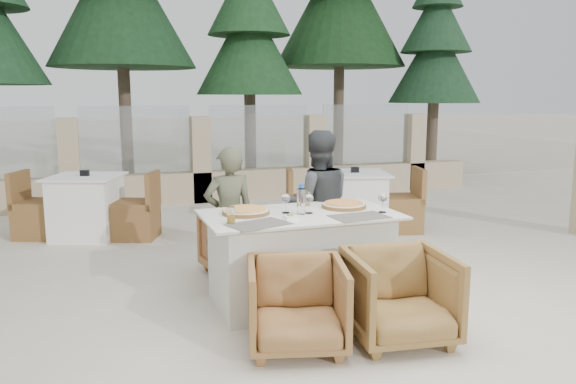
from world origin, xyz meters
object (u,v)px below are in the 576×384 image
object	(u,v)px
armchair_near_right	(400,296)
diner_left	(229,216)
wine_glass_centre	(286,202)
beer_glass_right	(307,198)
water_bottle	(301,199)
olive_dish	(291,217)
dining_table	(300,258)
bg_table_a	(87,207)
diner_right	(317,205)
pizza_left	(246,211)
wine_glass_corner	(382,202)
pizza_right	(344,205)
wine_glass_near	(309,202)
beer_glass_left	(231,215)
bg_table_b	(354,202)
armchair_far_left	(240,243)
armchair_far_right	(318,238)
armchair_near_left	(297,305)

from	to	relation	value
armchair_near_right	diner_left	bearing A→B (deg)	125.42
wine_glass_centre	beer_glass_right	world-z (taller)	wine_glass_centre
water_bottle	beer_glass_right	size ratio (longest dim) A/B	1.97
wine_glass_centre	olive_dish	xyz separation A→B (m)	(-0.04, -0.24, -0.07)
dining_table	olive_dish	bearing A→B (deg)	-127.28
diner_left	bg_table_a	distance (m)	2.59
armchair_near_right	diner_right	xyz separation A→B (m)	(-0.01, 1.54, 0.38)
water_bottle	wine_glass_centre	bearing A→B (deg)	145.84
dining_table	pizza_left	world-z (taller)	pizza_left
wine_glass_centre	diner_right	size ratio (longest dim) A/B	0.13
dining_table	water_bottle	size ratio (longest dim) A/B	6.43
dining_table	diner_left	size ratio (longest dim) A/B	1.25
water_bottle	beer_glass_right	xyz separation A→B (m)	(0.17, 0.32, -0.06)
wine_glass_corner	bg_table_a	bearing A→B (deg)	127.18
olive_dish	bg_table_a	xyz separation A→B (m)	(-1.55, 3.12, -0.41)
pizza_right	diner_right	bearing A→B (deg)	94.92
wine_glass_corner	wine_glass_near	bearing A→B (deg)	163.98
dining_table	beer_glass_left	world-z (taller)	beer_glass_left
diner_right	bg_table_b	size ratio (longest dim) A/B	0.86
diner_right	water_bottle	bearing A→B (deg)	69.47
wine_glass_near	armchair_near_right	distance (m)	1.11
armchair_far_left	diner_left	world-z (taller)	diner_left
water_bottle	diner_left	world-z (taller)	diner_left
beer_glass_right	wine_glass_near	bearing A→B (deg)	-108.05
armchair_far_right	diner_left	distance (m)	1.01
diner_left	diner_right	world-z (taller)	diner_right
pizza_right	water_bottle	world-z (taller)	water_bottle
water_bottle	diner_right	bearing A→B (deg)	57.65
armchair_far_right	armchair_near_right	bearing A→B (deg)	91.74
wine_glass_centre	wine_glass_corner	distance (m)	0.80
olive_dish	diner_right	distance (m)	0.98
dining_table	diner_left	world-z (taller)	diner_left
olive_dish	armchair_near_right	xyz separation A→B (m)	(0.56, -0.74, -0.47)
pizza_left	diner_left	size ratio (longest dim) A/B	0.31
pizza_right	armchair_near_left	size ratio (longest dim) A/B	0.56
beer_glass_right	armchair_far_right	distance (m)	0.80
armchair_far_right	bg_table_a	distance (m)	3.05
pizza_left	diner_left	xyz separation A→B (m)	(-0.02, 0.54, -0.16)
diner_right	wine_glass_centre	bearing A→B (deg)	59.33
pizza_left	armchair_far_right	bearing A→B (deg)	36.57
water_bottle	armchair_far_right	bearing A→B (deg)	59.29
bg_table_b	armchair_near_right	bearing A→B (deg)	-94.88
wine_glass_near	armchair_near_left	distance (m)	1.04
beer_glass_right	armchair_near_left	world-z (taller)	beer_glass_right
pizza_left	armchair_near_left	xyz separation A→B (m)	(0.10, -0.94, -0.49)
pizza_right	diner_left	bearing A→B (deg)	147.61
wine_glass_near	olive_dish	bearing A→B (deg)	-142.48
wine_glass_centre	diner_right	distance (m)	0.77
wine_glass_near	diner_left	xyz separation A→B (m)	(-0.51, 0.69, -0.22)
dining_table	water_bottle	world-z (taller)	water_bottle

